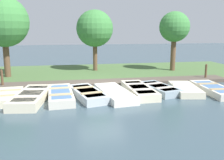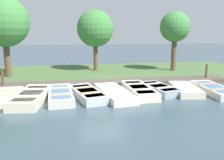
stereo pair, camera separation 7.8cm
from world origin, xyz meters
name	(u,v)px [view 2 (the right image)]	position (x,y,z in m)	size (l,w,h in m)	color
ground_plane	(102,89)	(0.00, 0.00, 0.00)	(80.00, 80.00, 0.00)	#384C56
shore_bank	(93,73)	(-5.00, 0.00, 0.06)	(8.00, 24.00, 0.13)	#476638
dock_walkway	(99,83)	(-1.21, 0.00, 0.10)	(1.40, 15.97, 0.21)	#51473D
rowboat_0	(7,96)	(1.28, -4.59, 0.18)	(2.72, 1.45, 0.37)	beige
rowboat_1	(31,97)	(1.63, -3.47, 0.21)	(3.58, 1.69, 0.42)	beige
rowboat_2	(61,95)	(1.43, -2.17, 0.19)	(3.42, 1.30, 0.38)	beige
rowboat_3	(87,94)	(1.48, -0.90, 0.19)	(3.28, 1.81, 0.39)	#B2BCC1
rowboat_4	(114,93)	(1.57, 0.40, 0.18)	(3.54, 1.63, 0.36)	silver
rowboat_5	(139,90)	(1.25, 1.71, 0.20)	(3.34, 1.15, 0.40)	beige
rowboat_6	(159,89)	(1.08, 2.86, 0.18)	(2.89, 1.67, 0.37)	#8C9EA8
rowboat_7	(185,89)	(1.33, 4.19, 0.17)	(2.94, 1.65, 0.34)	beige
rowboat_8	(214,89)	(1.66, 5.63, 0.17)	(3.39, 1.36, 0.34)	beige
mooring_post_near	(3,79)	(-1.16, -5.34, 0.54)	(0.13, 0.13, 1.07)	brown
mooring_post_far	(206,72)	(-1.16, 6.81, 0.54)	(0.13, 0.13, 1.07)	brown
park_tree_far_left	(4,22)	(-4.14, -5.69, 3.65)	(3.20, 3.20, 5.28)	brown
park_tree_left	(95,29)	(-5.68, 0.30, 3.24)	(2.72, 2.72, 4.63)	brown
park_tree_center	(175,28)	(-4.65, 6.11, 3.32)	(2.24, 2.24, 4.51)	brown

